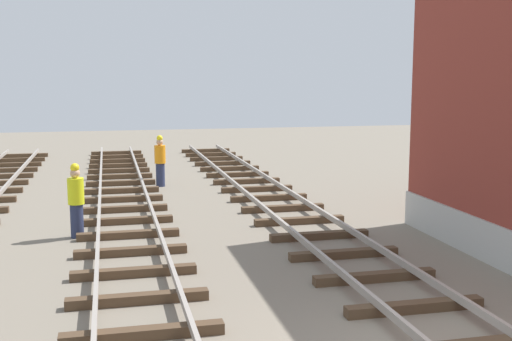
% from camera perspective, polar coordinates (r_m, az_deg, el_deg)
% --- Properties ---
extents(track_worker_foreground, '(0.40, 0.40, 1.87)m').
position_cam_1_polar(track_worker_foreground, '(23.46, -8.53, 0.84)').
color(track_worker_foreground, '#262D4C').
rests_on(track_worker_foreground, ground).
extents(track_worker_distant, '(0.40, 0.40, 1.87)m').
position_cam_1_polar(track_worker_distant, '(16.47, -15.72, -2.62)').
color(track_worker_distant, '#262D4C').
rests_on(track_worker_distant, ground).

